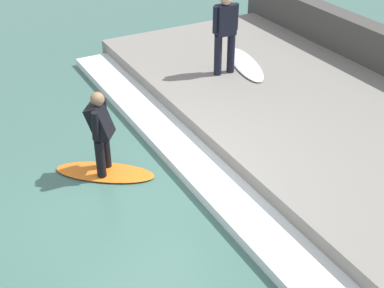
% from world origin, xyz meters
% --- Properties ---
extents(ground_plane, '(28.00, 28.00, 0.00)m').
position_xyz_m(ground_plane, '(0.00, 0.00, 0.00)').
color(ground_plane, '#426B60').
extents(concrete_ledge, '(4.40, 11.36, 0.39)m').
position_xyz_m(concrete_ledge, '(3.62, 0.00, 0.20)').
color(concrete_ledge, gray).
rests_on(concrete_ledge, ground_plane).
extents(wave_foam_crest, '(0.76, 10.80, 0.16)m').
position_xyz_m(wave_foam_crest, '(1.04, 0.00, 0.08)').
color(wave_foam_crest, white).
rests_on(wave_foam_crest, ground_plane).
extents(surfboard_riding, '(1.65, 1.46, 0.06)m').
position_xyz_m(surfboard_riding, '(-0.34, 0.87, 0.03)').
color(surfboard_riding, orange).
rests_on(surfboard_riding, ground_plane).
extents(surfer_riding, '(0.52, 0.52, 1.41)m').
position_xyz_m(surfer_riding, '(-0.34, 0.87, 0.84)').
color(surfer_riding, black).
rests_on(surfer_riding, surfboard_riding).
extents(surfer_waiting_near, '(0.57, 0.27, 1.67)m').
position_xyz_m(surfer_waiting_near, '(2.99, 2.62, 1.33)').
color(surfer_waiting_near, black).
rests_on(surfer_waiting_near, concrete_ledge).
extents(surfboard_waiting_near, '(1.05, 1.98, 0.06)m').
position_xyz_m(surfboard_waiting_near, '(3.62, 2.75, 0.42)').
color(surfboard_waiting_near, silver).
rests_on(surfboard_waiting_near, concrete_ledge).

